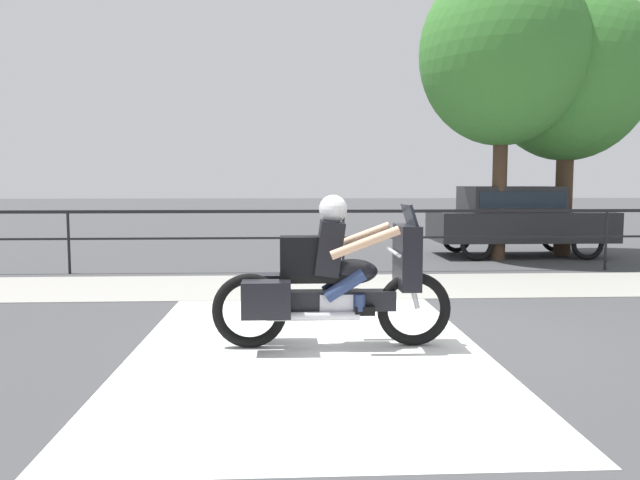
# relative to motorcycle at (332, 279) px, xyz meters

# --- Properties ---
(ground_plane) EXTENTS (120.00, 120.00, 0.00)m
(ground_plane) POSITION_rel_motorcycle_xyz_m (0.60, 0.34, -0.70)
(ground_plane) COLOR #424244
(sidewalk_band) EXTENTS (44.00, 2.40, 0.01)m
(sidewalk_band) POSITION_rel_motorcycle_xyz_m (0.60, 3.74, -0.70)
(sidewalk_band) COLOR #99968E
(sidewalk_band) RESTS_ON ground
(crosswalk_band) EXTENTS (3.52, 6.00, 0.01)m
(crosswalk_band) POSITION_rel_motorcycle_xyz_m (-0.24, 0.14, -0.70)
(crosswalk_band) COLOR silver
(crosswalk_band) RESTS_ON ground
(fence_railing) EXTENTS (36.00, 0.05, 1.18)m
(fence_railing) POSITION_rel_motorcycle_xyz_m (0.60, 5.40, 0.23)
(fence_railing) COLOR black
(fence_railing) RESTS_ON ground
(motorcycle) EXTENTS (2.46, 0.76, 1.57)m
(motorcycle) POSITION_rel_motorcycle_xyz_m (0.00, 0.00, 0.00)
(motorcycle) COLOR black
(motorcycle) RESTS_ON ground
(parked_car) EXTENTS (3.95, 1.78, 1.60)m
(parked_car) POSITION_rel_motorcycle_xyz_m (4.76, 7.72, 0.22)
(parked_car) COLOR #232326
(parked_car) RESTS_ON ground
(tree_behind_sign) EXTENTS (3.66, 3.66, 6.21)m
(tree_behind_sign) POSITION_rel_motorcycle_xyz_m (5.90, 7.79, 3.48)
(tree_behind_sign) COLOR #473323
(tree_behind_sign) RESTS_ON ground
(tree_behind_car) EXTENTS (3.56, 3.56, 6.39)m
(tree_behind_car) POSITION_rel_motorcycle_xyz_m (4.15, 7.08, 3.72)
(tree_behind_car) COLOR #473323
(tree_behind_car) RESTS_ON ground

